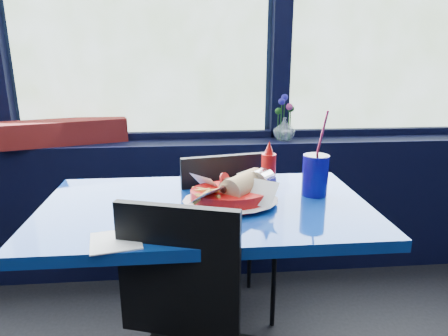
% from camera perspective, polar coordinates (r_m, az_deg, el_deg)
% --- Properties ---
extents(window_sill, '(5.00, 0.26, 0.80)m').
position_cam_1_polar(window_sill, '(2.43, -10.64, -5.53)').
color(window_sill, black).
rests_on(window_sill, ground).
extents(near_table, '(1.20, 0.70, 0.75)m').
position_cam_1_polar(near_table, '(1.55, -2.56, -11.44)').
color(near_table, black).
rests_on(near_table, ground).
extents(chair_near_back, '(0.46, 0.47, 0.88)m').
position_cam_1_polar(chair_near_back, '(1.88, 0.55, -8.42)').
color(chair_near_back, black).
rests_on(chair_near_back, ground).
extents(planter_box, '(0.67, 0.34, 0.13)m').
position_cam_1_polar(planter_box, '(2.37, -21.70, 4.83)').
color(planter_box, maroon).
rests_on(planter_box, window_sill).
extents(flower_vase, '(0.17, 0.17, 0.26)m').
position_cam_1_polar(flower_vase, '(2.31, 8.61, 5.87)').
color(flower_vase, silver).
rests_on(flower_vase, window_sill).
extents(food_basket, '(0.39, 0.39, 0.11)m').
position_cam_1_polar(food_basket, '(1.46, 1.22, -3.64)').
color(food_basket, red).
rests_on(food_basket, near_table).
extents(ketchup_bottle, '(0.06, 0.06, 0.21)m').
position_cam_1_polar(ketchup_bottle, '(1.57, 6.36, -0.37)').
color(ketchup_bottle, red).
rests_on(ketchup_bottle, near_table).
extents(soda_cup, '(0.10, 0.10, 0.34)m').
position_cam_1_polar(soda_cup, '(1.59, 12.90, -0.85)').
color(soda_cup, '#0F0B80').
rests_on(soda_cup, near_table).
extents(napkin, '(0.17, 0.17, 0.00)m').
position_cam_1_polar(napkin, '(1.24, -15.20, -10.01)').
color(napkin, white).
rests_on(napkin, near_table).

